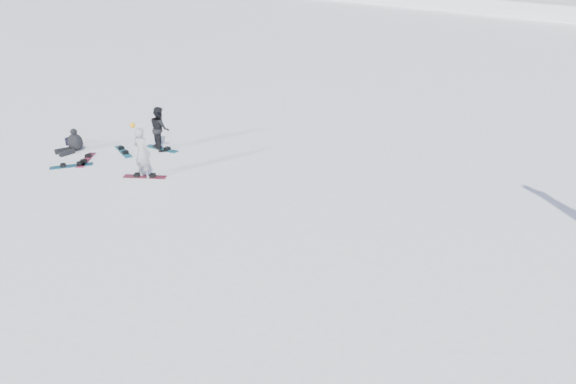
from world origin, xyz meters
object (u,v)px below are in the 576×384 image
(snowboarder_man, at_px, (160,128))
(snowboarder_woman, at_px, (142,153))
(seated_rider, at_px, (74,143))
(snowboard_loose_a, at_px, (71,166))
(gear_bag, at_px, (72,141))
(snowboard_loose_b, at_px, (86,160))
(snowboard_loose_c, at_px, (123,152))

(snowboarder_man, bearing_deg, snowboarder_woman, 152.08)
(seated_rider, height_order, snowboard_loose_a, seated_rider)
(gear_bag, bearing_deg, snowboarder_man, 35.78)
(gear_bag, xyz_separation_m, snowboard_loose_b, (1.92, -0.47, -0.14))
(seated_rider, bearing_deg, gear_bag, 165.85)
(snowboard_loose_b, bearing_deg, snowboarder_woman, 58.57)
(snowboarder_woman, distance_m, snowboard_loose_c, 2.96)
(seated_rider, bearing_deg, snowboard_loose_a, -26.59)
(seated_rider, distance_m, snowboard_loose_a, 1.66)
(snowboard_loose_a, height_order, snowboard_loose_b, same)
(gear_bag, relative_size, snowboard_loose_c, 0.30)
(snowboard_loose_a, relative_size, snowboard_loose_b, 1.00)
(snowboarder_man, xyz_separation_m, gear_bag, (-3.01, -2.17, -0.71))
(snowboard_loose_c, xyz_separation_m, snowboard_loose_a, (-0.10, -2.10, 0.00))
(snowboarder_woman, distance_m, gear_bag, 4.94)
(snowboarder_man, relative_size, snowboard_loose_a, 1.14)
(snowboard_loose_c, relative_size, snowboard_loose_b, 1.00)
(snowboard_loose_c, xyz_separation_m, snowboard_loose_b, (-0.26, -1.44, 0.00))
(seated_rider, height_order, gear_bag, seated_rider)
(gear_bag, height_order, snowboard_loose_a, gear_bag)
(snowboarder_man, relative_size, snowboard_loose_b, 1.14)
(snowboarder_woman, distance_m, snowboard_loose_a, 3.21)
(snowboarder_woman, xyz_separation_m, gear_bag, (-4.87, -0.14, -0.77))
(seated_rider, bearing_deg, snowboard_loose_b, -3.98)
(seated_rider, bearing_deg, snowboarder_woman, 11.46)
(seated_rider, xyz_separation_m, gear_bag, (-0.70, 0.26, -0.19))
(snowboarder_man, distance_m, gear_bag, 3.78)
(snowboarder_woman, xyz_separation_m, snowboarder_man, (-1.86, 2.03, -0.06))
(snowboarder_man, distance_m, snowboard_loose_b, 2.98)
(snowboarder_man, bearing_deg, seated_rider, 66.04)
(snowboarder_man, xyz_separation_m, snowboard_loose_c, (-0.84, -1.21, -0.84))
(snowboarder_woman, height_order, snowboard_loose_a, snowboarder_woman)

